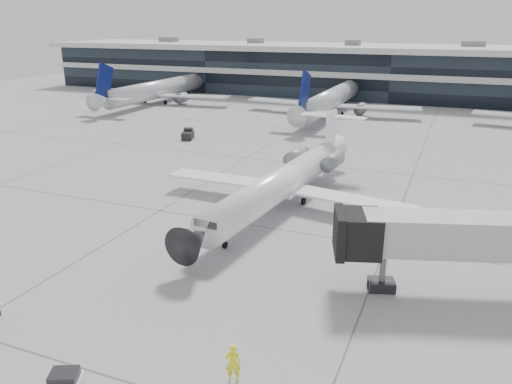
% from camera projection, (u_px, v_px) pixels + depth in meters
% --- Properties ---
extents(ground, '(220.00, 220.00, 0.00)m').
position_uv_depth(ground, '(263.00, 227.00, 41.41)').
color(ground, gray).
rests_on(ground, ground).
extents(terminal, '(170.00, 22.00, 10.00)m').
position_uv_depth(terminal, '(397.00, 75.00, 111.66)').
color(terminal, black).
rests_on(terminal, ground).
extents(bg_jet_left, '(32.00, 40.00, 9.60)m').
position_uv_depth(bg_jet_left, '(160.00, 102.00, 105.69)').
color(bg_jet_left, silver).
rests_on(bg_jet_left, ground).
extents(bg_jet_center, '(32.00, 40.00, 9.60)m').
position_uv_depth(bg_jet_center, '(331.00, 114.00, 92.47)').
color(bg_jet_center, silver).
rests_on(bg_jet_center, ground).
extents(regional_jet, '(24.26, 30.30, 6.99)m').
position_uv_depth(regional_jet, '(284.00, 181.00, 45.47)').
color(regional_jet, white).
rests_on(regional_jet, ground).
extents(jet_bridge, '(16.23, 7.67, 5.31)m').
position_uv_depth(jet_bridge, '(487.00, 237.00, 30.06)').
color(jet_bridge, '#A8ABAD').
rests_on(jet_bridge, ground).
extents(ramp_worker, '(0.86, 0.73, 2.01)m').
position_uv_depth(ramp_worker, '(233.00, 363.00, 23.36)').
color(ramp_worker, '#F7FD1A').
rests_on(ramp_worker, ground).
extents(traffic_cone, '(0.40, 0.40, 0.51)m').
position_uv_depth(traffic_cone, '(277.00, 182.00, 52.28)').
color(traffic_cone, orange).
rests_on(traffic_cone, ground).
extents(far_tug, '(2.09, 2.76, 1.55)m').
position_uv_depth(far_tug, '(188.00, 134.00, 72.36)').
color(far_tug, black).
rests_on(far_tug, ground).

